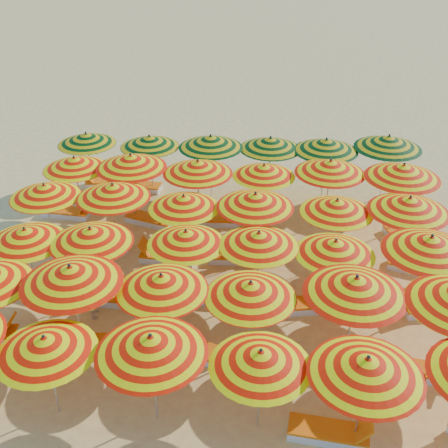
{
  "coord_description": "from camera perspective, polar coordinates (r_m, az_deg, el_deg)",
  "views": [
    {
      "loc": [
        1.18,
        -13.66,
        10.04
      ],
      "look_at": [
        0.0,
        0.5,
        1.6
      ],
      "focal_mm": 45.0,
      "sensor_mm": 36.0,
      "label": 1
    }
  ],
  "objects": [
    {
      "name": "ground",
      "position": [
        16.99,
        -0.14,
        -5.51
      ],
      "size": [
        120.0,
        120.0,
        0.0
      ],
      "primitive_type": "plane",
      "color": "#F7D36E",
      "rests_on": "ground"
    },
    {
      "name": "umbrella_1",
      "position": [
        12.39,
        -17.72,
        -11.62
      ],
      "size": [
        2.83,
        2.83,
        2.26
      ],
      "color": "silver",
      "rests_on": "ground"
    },
    {
      "name": "umbrella_2",
      "position": [
        11.65,
        -7.44,
        -12.07
      ],
      "size": [
        3.09,
        3.09,
        2.47
      ],
      "color": "silver",
      "rests_on": "ground"
    },
    {
      "name": "umbrella_3",
      "position": [
        11.58,
        3.74,
        -13.5
      ],
      "size": [
        2.33,
        2.33,
        2.25
      ],
      "color": "silver",
      "rests_on": "ground"
    },
    {
      "name": "umbrella_4",
      "position": [
        11.49,
        14.32,
        -13.87
      ],
      "size": [
        2.43,
        2.43,
        2.44
      ],
      "color": "silver",
      "rests_on": "ground"
    },
    {
      "name": "umbrella_7",
      "position": [
        13.72,
        -15.31,
        -4.99
      ],
      "size": [
        3.22,
        3.22,
        2.59
      ],
      "color": "silver",
      "rests_on": "ground"
    },
    {
      "name": "umbrella_8",
      "position": [
        13.37,
        -6.37,
        -5.96
      ],
      "size": [
        2.92,
        2.92,
        2.38
      ],
      "color": "silver",
      "rests_on": "ground"
    },
    {
      "name": "umbrella_9",
      "position": [
        13.15,
        2.71,
        -6.72
      ],
      "size": [
        2.92,
        2.92,
        2.33
      ],
      "color": "silver",
      "rests_on": "ground"
    },
    {
      "name": "umbrella_10",
      "position": [
        13.27,
        13.26,
        -6.12
      ],
      "size": [
        2.65,
        2.65,
        2.57
      ],
      "color": "silver",
      "rests_on": "ground"
    },
    {
      "name": "umbrella_12",
      "position": [
        16.1,
        -19.53,
        -1.12
      ],
      "size": [
        2.47,
        2.47,
        2.3
      ],
      "color": "silver",
      "rests_on": "ground"
    },
    {
      "name": "umbrella_13",
      "position": [
        15.4,
        -13.39,
        -1.14
      ],
      "size": [
        2.84,
        2.84,
        2.41
      ],
      "color": "silver",
      "rests_on": "ground"
    },
    {
      "name": "umbrella_14",
      "position": [
        15.18,
        -3.89,
        -1.38
      ],
      "size": [
        2.42,
        2.42,
        2.26
      ],
      "color": "silver",
      "rests_on": "ground"
    },
    {
      "name": "umbrella_15",
      "position": [
        15.02,
        3.54,
        -1.55
      ],
      "size": [
        2.82,
        2.82,
        2.31
      ],
      "color": "silver",
      "rests_on": "ground"
    },
    {
      "name": "umbrella_16",
      "position": [
        15.01,
        11.24,
        -2.34
      ],
      "size": [
        2.75,
        2.75,
        2.27
      ],
      "color": "silver",
      "rests_on": "ground"
    },
    {
      "name": "umbrella_17",
      "position": [
        15.25,
        20.24,
        -1.97
      ],
      "size": [
        2.85,
        2.85,
        2.6
      ],
      "color": "silver",
      "rests_on": "ground"
    },
    {
      "name": "umbrella_18",
      "position": [
        18.24,
        -17.76,
        3.21
      ],
      "size": [
        2.33,
        2.33,
        2.34
      ],
      "color": "silver",
      "rests_on": "ground"
    },
    {
      "name": "umbrella_19",
      "position": [
        17.51,
        -11.22,
        3.29
      ],
      "size": [
        2.44,
        2.44,
        2.44
      ],
      "color": "silver",
      "rests_on": "ground"
    },
    {
      "name": "umbrella_20",
      "position": [
        16.87,
        -4.1,
        2.24
      ],
      "size": [
        2.35,
        2.35,
        2.29
      ],
      "color": "silver",
      "rests_on": "ground"
    },
    {
      "name": "umbrella_21",
      "position": [
        16.63,
        3.2,
        2.42
      ],
      "size": [
        2.64,
        2.64,
        2.47
      ],
      "color": "silver",
      "rests_on": "ground"
    },
    {
      "name": "umbrella_22",
      "position": [
        16.86,
        11.38,
        1.77
      ],
      "size": [
        2.72,
        2.72,
        2.32
      ],
      "color": "silver",
      "rests_on": "ground"
    },
    {
      "name": "umbrella_23",
      "position": [
        17.13,
        18.31,
        1.89
      ],
      "size": [
        2.39,
        2.39,
        2.53
      ],
      "color": "silver",
      "rests_on": "ground"
    },
    {
      "name": "umbrella_24",
      "position": [
        19.91,
        -14.94,
        5.98
      ],
      "size": [
        2.4,
        2.4,
        2.33
      ],
      "color": "silver",
      "rests_on": "ground"
    },
    {
      "name": "umbrella_25",
      "position": [
        19.18,
        -9.44,
        6.28
      ],
      "size": [
        3.1,
        3.1,
        2.54
      ],
      "color": "silver",
      "rests_on": "ground"
    },
    {
      "name": "umbrella_26",
      "position": [
        18.67,
        -2.69,
        5.77
      ],
      "size": [
        2.48,
        2.48,
        2.47
      ],
      "color": "silver",
      "rests_on": "ground"
    },
    {
      "name": "umbrella_27",
      "position": [
        18.91,
        4.08,
        5.43
      ],
      "size": [
        2.77,
        2.77,
        2.26
      ],
      "color": "silver",
      "rests_on": "ground"
    },
    {
      "name": "umbrella_28",
      "position": [
        18.95,
        10.75,
        5.71
      ],
      "size": [
        2.45,
        2.45,
        2.5
      ],
      "color": "silver",
      "rests_on": "ground"
    },
    {
      "name": "umbrella_29",
      "position": [
        18.97,
        17.73,
        5.1
      ],
      "size": [
        2.74,
        2.74,
        2.61
      ],
      "color": "silver",
      "rests_on": "ground"
    },
    {
      "name": "umbrella_30",
      "position": [
        21.92,
        -13.8,
        8.42
      ],
      "size": [
        2.42,
        2.42,
        2.32
      ],
      "color": "silver",
      "rests_on": "ground"
    },
    {
      "name": "umbrella_31",
      "position": [
        21.19,
        -7.58,
        8.31
      ],
      "size": [
        2.73,
        2.73,
        2.34
      ],
      "color": "silver",
      "rests_on": "ground"
    },
    {
      "name": "umbrella_32",
      "position": [
        20.61,
        -1.36,
        8.35
      ],
      "size": [
        2.75,
        2.75,
        2.5
      ],
      "color": "silver",
      "rests_on": "ground"
    },
    {
      "name": "umbrella_33",
      "position": [
        20.73,
        4.74,
        8.17
      ],
      "size": [
        2.82,
        2.82,
        2.42
      ],
      "color": "silver",
      "rests_on": "ground"
    },
    {
      "name": "umbrella_34",
      "position": [
        20.67,
        10.33,
        7.88
      ],
      "size": [
        2.72,
        2.72,
        2.49
      ],
      "color": "silver",
      "rests_on": "ground"
    },
    {
      "name": "umbrella_35",
      "position": [
        21.22,
        16.36,
        7.99
      ],
      "size": [
        2.93,
        2.93,
        2.59
      ],
      "color": "silver",
      "rests_on": "ground"
    },
    {
      "name": "lounger_1",
      "position": [
        12.9,
        10.76,
        -20.07
      ],
      "size": [
        1.79,
        0.78,
        0.69
      ],
      "rotation": [
        0.0,
        0.0,
        -0.12
      ],
      "color": "white",
      "rests_on": "ground"
    },
    {
      "name": "lounger_4",
      "position": [
        14.89,
        -12.31,
        -11.78
      ],
      "size": [
        1.78,
        0.75,
        0.69
      ],
      "rotation": [
        0.0,
        0.0,
        3.24
      ],
      "color": "white",
      "rests_on": "ground"
    },
    {
      "name": "lounger_5",
      "position": [
        14.54,
        -3.92,
        -12.22
      ],
      "size": [
        1.82,
        1.19,
        0.69
      ],
      "rotation": [
        0.0,
        0.0,
        2.76
      ],
      "color": "white",
      "rests_on": "ground"
    },
    {
      "name": "lounger_6",
      "position": [
        14.67,
        19.61,
        -13.92
      ],
      "size": [
        1.8,
        0.84,
        0.69
      ],
      "rotation": [
        0.0,
        0.0,
        -0.16
      ],
      "color": "white",
      "rests_on": "ground"
    },
    {
      "name": "lounger_7",
      "position": [
        17.46,
        -20.08,
        -5.96
      ],
      "size": [
        1.82,
        0.97,
        0.69
      ],
      "rotation": [
        0.0,
        0.0,
        2.91
      ],
      "color": "white",
      "rests_on": "ground"
    },
    {
      "name": "lounger_8",
      "position": [
        16.27,
        -11.0,
        -7.39
      ],
      "size": [
        1.76,
        0.68,
        0.69
      ],
      "rotation": [
        0.0,
        0.0,
        3.09
      ],
      "color": "white",
      "rests_on": "ground"
    },
    {
      "name": "lounger_9",
      "position": [
        16.06,
        -1.95,
        -7.3
      ],
      "size": [
        1.74,
        0.6,
        0.69
      ],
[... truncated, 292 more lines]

